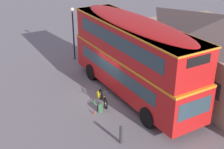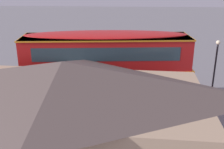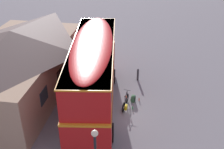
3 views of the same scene
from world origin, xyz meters
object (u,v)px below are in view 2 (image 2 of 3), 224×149
at_px(backpack_on_ground, 97,86).
at_px(water_bottle_red_squeeze, 96,86).
at_px(street_lamp, 215,63).
at_px(touring_bicycle, 106,87).
at_px(double_decker_bus, 106,66).
at_px(water_bottle_green_metal, 109,88).
at_px(kerb_bollard, 57,81).

relative_size(backpack_on_ground, water_bottle_red_squeeze, 2.09).
bearing_deg(street_lamp, backpack_on_ground, -9.29).
bearing_deg(touring_bicycle, double_decker_bus, 93.90).
relative_size(touring_bicycle, water_bottle_green_metal, 6.93).
bearing_deg(water_bottle_green_metal, double_decker_bus, 89.90).
xyz_separation_m(double_decker_bus, backpack_on_ground, (0.90, -2.54, -2.38)).
height_order(double_decker_bus, street_lamp, double_decker_bus).
bearing_deg(touring_bicycle, water_bottle_red_squeeze, -45.16).
height_order(backpack_on_ground, kerb_bollard, kerb_bollard).
distance_m(double_decker_bus, water_bottle_red_squeeze, 4.02).
xyz_separation_m(touring_bicycle, street_lamp, (-7.21, 0.82, 2.19)).
relative_size(double_decker_bus, water_bottle_red_squeeze, 42.73).
bearing_deg(water_bottle_green_metal, street_lamp, 169.67).
distance_m(touring_bicycle, water_bottle_red_squeeze, 1.29).
relative_size(touring_bicycle, backpack_on_ground, 3.40).
xyz_separation_m(touring_bicycle, backpack_on_ground, (0.76, -0.49, -0.11)).
xyz_separation_m(touring_bicycle, water_bottle_green_metal, (-0.14, -0.47, -0.25)).
height_order(backpack_on_ground, street_lamp, street_lamp).
distance_m(water_bottle_green_metal, kerb_bollard, 3.94).
bearing_deg(touring_bicycle, backpack_on_ground, -32.79).
distance_m(double_decker_bus, backpack_on_ground, 3.60).
bearing_deg(backpack_on_ground, water_bottle_green_metal, 179.00).
distance_m(touring_bicycle, kerb_bollard, 3.84).
height_order(water_bottle_green_metal, kerb_bollard, kerb_bollard).
distance_m(water_bottle_green_metal, street_lamp, 7.59).
bearing_deg(street_lamp, water_bottle_green_metal, -10.33).
bearing_deg(water_bottle_red_squeeze, touring_bicycle, 134.84).
height_order(water_bottle_red_squeeze, kerb_bollard, kerb_bollard).
bearing_deg(water_bottle_red_squeeze, kerb_bollard, 3.38).
bearing_deg(kerb_bollard, water_bottle_green_metal, 176.24).
height_order(street_lamp, kerb_bollard, street_lamp).
distance_m(touring_bicycle, street_lamp, 7.58).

